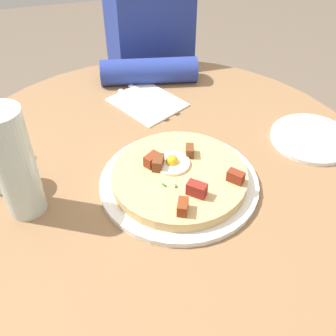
# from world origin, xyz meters

# --- Properties ---
(ground_plane) EXTENTS (6.00, 6.00, 0.00)m
(ground_plane) POSITION_xyz_m (0.00, 0.00, 0.00)
(ground_plane) COLOR #6B5B4C
(dining_table) EXTENTS (0.97, 0.97, 0.72)m
(dining_table) POSITION_xyz_m (0.00, 0.00, 0.55)
(dining_table) COLOR olive
(dining_table) RESTS_ON ground_plane
(person_seated) EXTENTS (0.52, 0.32, 1.14)m
(person_seated) POSITION_xyz_m (0.62, -0.11, 0.51)
(person_seated) COLOR #2D2D33
(person_seated) RESTS_ON ground_plane
(pizza_plate) EXTENTS (0.32, 0.32, 0.01)m
(pizza_plate) POSITION_xyz_m (-0.07, -0.03, 0.72)
(pizza_plate) COLOR white
(pizza_plate) RESTS_ON dining_table
(breakfast_pizza) EXTENTS (0.27, 0.27, 0.05)m
(breakfast_pizza) POSITION_xyz_m (-0.07, -0.03, 0.74)
(breakfast_pizza) COLOR tan
(breakfast_pizza) RESTS_ON pizza_plate
(bread_plate) EXTENTS (0.19, 0.19, 0.01)m
(bread_plate) POSITION_xyz_m (-0.00, -0.36, 0.72)
(bread_plate) COLOR white
(bread_plate) RESTS_ON dining_table
(napkin) EXTENTS (0.22, 0.21, 0.00)m
(napkin) POSITION_xyz_m (0.24, -0.03, 0.72)
(napkin) COLOR white
(napkin) RESTS_ON dining_table
(fork) EXTENTS (0.16, 0.10, 0.00)m
(fork) POSITION_xyz_m (0.25, -0.05, 0.72)
(fork) COLOR silver
(fork) RESTS_ON napkin
(knife) EXTENTS (0.16, 0.10, 0.00)m
(knife) POSITION_xyz_m (0.24, -0.01, 0.72)
(knife) COLOR silver
(knife) RESTS_ON napkin
(water_bottle) EXTENTS (0.07, 0.07, 0.22)m
(water_bottle) POSITION_xyz_m (-0.06, 0.27, 0.83)
(water_bottle) COLOR silver
(water_bottle) RESTS_ON dining_table
(salt_shaker) EXTENTS (0.03, 0.03, 0.05)m
(salt_shaker) POSITION_xyz_m (0.11, 0.30, 0.74)
(salt_shaker) COLOR white
(salt_shaker) RESTS_ON dining_table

